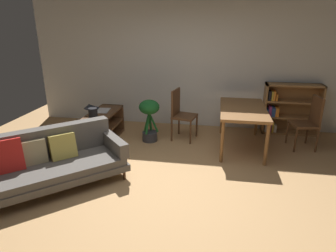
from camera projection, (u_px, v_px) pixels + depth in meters
ground_plane at (166, 185)px, 4.13m from camera, size 8.16×8.16×0.00m
back_wall_panel at (188, 64)px, 6.18m from camera, size 6.80×0.10×2.70m
fabric_couch at (49, 160)px, 4.06m from camera, size 2.01×1.94×0.77m
media_console at (102, 127)px, 5.58m from camera, size 0.46×1.29×0.57m
open_laptop at (99, 110)px, 5.63m from camera, size 0.47×0.37×0.09m
desk_speaker at (93, 114)px, 5.10m from camera, size 0.16×0.16×0.21m
potted_floor_plant at (149, 115)px, 5.52m from camera, size 0.39×0.39×0.82m
dining_table at (243, 112)px, 5.17m from camera, size 0.79×1.45×0.76m
dining_chair_near at (181, 112)px, 5.63m from camera, size 0.50×0.52×0.98m
dining_chair_far at (309, 120)px, 5.20m from camera, size 0.47×0.50×0.96m
bookshelf at (287, 109)px, 5.96m from camera, size 1.10×0.31×1.04m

